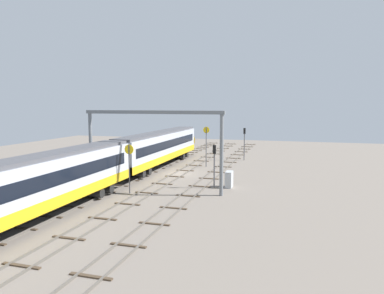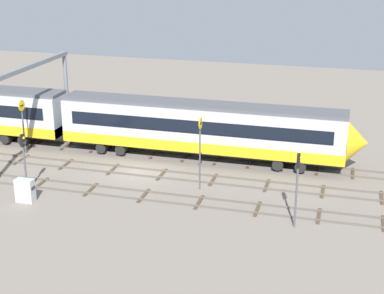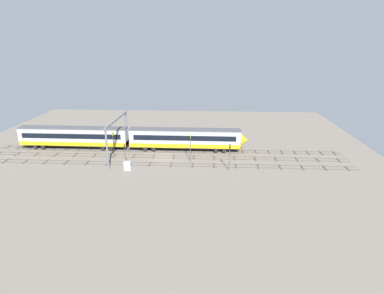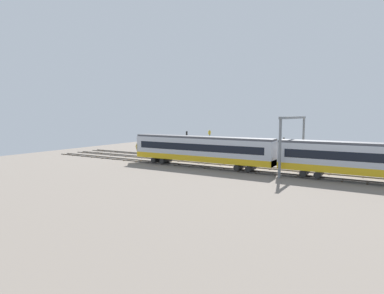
{
  "view_description": "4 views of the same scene",
  "coord_description": "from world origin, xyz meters",
  "px_view_note": "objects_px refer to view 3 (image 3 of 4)",
  "views": [
    {
      "loc": [
        -42.31,
        -14.05,
        8.68
      ],
      "look_at": [
        3.73,
        -0.48,
        2.99
      ],
      "focal_mm": 33.43,
      "sensor_mm": 36.0,
      "label": 1
    },
    {
      "loc": [
        15.9,
        -41.11,
        17.7
      ],
      "look_at": [
        4.02,
        2.12,
        1.82
      ],
      "focal_mm": 54.9,
      "sensor_mm": 36.0,
      "label": 2
    },
    {
      "loc": [
        9.48,
        -60.73,
        22.89
      ],
      "look_at": [
        5.9,
        0.55,
        2.12
      ],
      "focal_mm": 29.29,
      "sensor_mm": 36.0,
      "label": 3
    },
    {
      "loc": [
        -21.06,
        48.86,
        8.33
      ],
      "look_at": [
        6.33,
        3.23,
        3.03
      ],
      "focal_mm": 30.09,
      "sensor_mm": 36.0,
      "label": 4
    }
  ],
  "objects_px": {
    "signal_light_trackside_approach": "(125,152)",
    "relay_cabinet": "(128,166)",
    "train": "(132,138)",
    "signal_light_trackside_departure": "(230,153)",
    "overhead_gantry": "(117,129)",
    "speed_sign_mid_trackside": "(191,144)",
    "speed_sign_near_foreground": "(113,139)"
  },
  "relations": [
    {
      "from": "speed_sign_mid_trackside",
      "to": "signal_light_trackside_departure",
      "type": "bearing_deg",
      "value": -29.59
    },
    {
      "from": "train",
      "to": "speed_sign_near_foreground",
      "type": "height_order",
      "value": "train"
    },
    {
      "from": "speed_sign_near_foreground",
      "to": "signal_light_trackside_departure",
      "type": "bearing_deg",
      "value": -17.91
    },
    {
      "from": "relay_cabinet",
      "to": "signal_light_trackside_departure",
      "type": "bearing_deg",
      "value": 3.4
    },
    {
      "from": "relay_cabinet",
      "to": "signal_light_trackside_approach",
      "type": "bearing_deg",
      "value": 116.15
    },
    {
      "from": "train",
      "to": "speed_sign_mid_trackside",
      "type": "xyz_separation_m",
      "value": [
        13.42,
        -6.22,
        0.95
      ]
    },
    {
      "from": "signal_light_trackside_approach",
      "to": "speed_sign_mid_trackside",
      "type": "bearing_deg",
      "value": 17.95
    },
    {
      "from": "speed_sign_mid_trackside",
      "to": "signal_light_trackside_departure",
      "type": "xyz_separation_m",
      "value": [
        7.5,
        -4.26,
        -0.31
      ]
    },
    {
      "from": "speed_sign_near_foreground",
      "to": "signal_light_trackside_approach",
      "type": "distance_m",
      "value": 8.77
    },
    {
      "from": "speed_sign_mid_trackside",
      "to": "signal_light_trackside_approach",
      "type": "height_order",
      "value": "speed_sign_mid_trackside"
    },
    {
      "from": "train",
      "to": "signal_light_trackside_departure",
      "type": "relative_size",
      "value": 9.92
    },
    {
      "from": "overhead_gantry",
      "to": "signal_light_trackside_approach",
      "type": "distance_m",
      "value": 7.06
    },
    {
      "from": "speed_sign_near_foreground",
      "to": "speed_sign_mid_trackside",
      "type": "xyz_separation_m",
      "value": [
        16.7,
        -3.56,
        0.43
      ]
    },
    {
      "from": "overhead_gantry",
      "to": "signal_light_trackside_departure",
      "type": "xyz_separation_m",
      "value": [
        22.59,
        -6.01,
        -2.65
      ]
    },
    {
      "from": "relay_cabinet",
      "to": "overhead_gantry",
      "type": "bearing_deg",
      "value": 116.96
    },
    {
      "from": "signal_light_trackside_approach",
      "to": "relay_cabinet",
      "type": "height_order",
      "value": "signal_light_trackside_approach"
    },
    {
      "from": "train",
      "to": "relay_cabinet",
      "type": "bearing_deg",
      "value": -80.45
    },
    {
      "from": "overhead_gantry",
      "to": "relay_cabinet",
      "type": "relative_size",
      "value": 8.62
    },
    {
      "from": "signal_light_trackside_approach",
      "to": "signal_light_trackside_departure",
      "type": "height_order",
      "value": "signal_light_trackside_departure"
    },
    {
      "from": "signal_light_trackside_departure",
      "to": "overhead_gantry",
      "type": "bearing_deg",
      "value": 165.11
    },
    {
      "from": "signal_light_trackside_approach",
      "to": "signal_light_trackside_departure",
      "type": "relative_size",
      "value": 0.89
    },
    {
      "from": "signal_light_trackside_departure",
      "to": "relay_cabinet",
      "type": "height_order",
      "value": "signal_light_trackside_departure"
    },
    {
      "from": "speed_sign_near_foreground",
      "to": "overhead_gantry",
      "type": "bearing_deg",
      "value": -48.44
    },
    {
      "from": "train",
      "to": "signal_light_trackside_approach",
      "type": "height_order",
      "value": "train"
    },
    {
      "from": "overhead_gantry",
      "to": "signal_light_trackside_approach",
      "type": "bearing_deg",
      "value": -62.84
    },
    {
      "from": "signal_light_trackside_approach",
      "to": "relay_cabinet",
      "type": "relative_size",
      "value": 2.66
    },
    {
      "from": "train",
      "to": "signal_light_trackside_departure",
      "type": "xyz_separation_m",
      "value": [
        20.92,
        -10.48,
        0.63
      ]
    },
    {
      "from": "speed_sign_near_foreground",
      "to": "train",
      "type": "bearing_deg",
      "value": 39.06
    },
    {
      "from": "signal_light_trackside_approach",
      "to": "speed_sign_near_foreground",
      "type": "bearing_deg",
      "value": 121.1
    },
    {
      "from": "overhead_gantry",
      "to": "relay_cabinet",
      "type": "xyz_separation_m",
      "value": [
        3.63,
        -7.13,
        -5.09
      ]
    },
    {
      "from": "overhead_gantry",
      "to": "signal_light_trackside_approach",
      "type": "xyz_separation_m",
      "value": [
        2.92,
        -5.69,
        -2.97
      ]
    },
    {
      "from": "signal_light_trackside_approach",
      "to": "signal_light_trackside_departure",
      "type": "bearing_deg",
      "value": -0.91
    }
  ]
}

